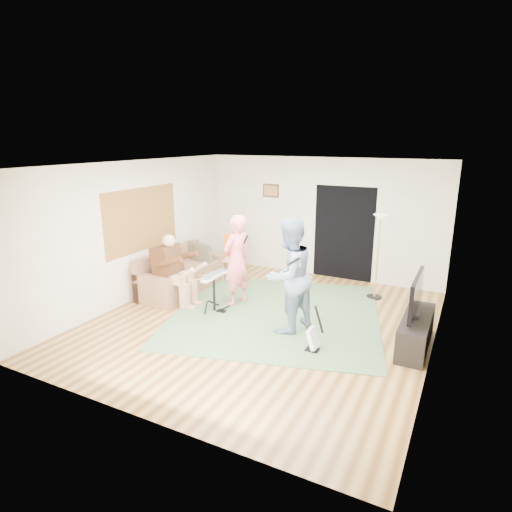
{
  "coord_description": "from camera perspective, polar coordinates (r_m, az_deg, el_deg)",
  "views": [
    {
      "loc": [
        3.05,
        -6.17,
        3.11
      ],
      "look_at": [
        -0.27,
        0.3,
        1.09
      ],
      "focal_mm": 30.0,
      "sensor_mm": 36.0,
      "label": 1
    }
  ],
  "objects": [
    {
      "name": "singer",
      "position": [
        8.08,
        -2.61,
        -0.59
      ],
      "size": [
        0.56,
        0.72,
        1.74
      ],
      "primitive_type": "imported",
      "rotation": [
        0.0,
        0.0,
        -1.82
      ],
      "color": "#F86B73",
      "rests_on": "floor"
    },
    {
      "name": "torchiere_lamp",
      "position": [
        8.64,
        16.03,
        1.87
      ],
      "size": [
        0.3,
        0.3,
        1.69
      ],
      "color": "black",
      "rests_on": "floor"
    },
    {
      "name": "drummer",
      "position": [
        8.34,
        -10.7,
        -2.81
      ],
      "size": [
        0.88,
        0.49,
        1.35
      ],
      "color": "#482814",
      "rests_on": "sofa"
    },
    {
      "name": "television",
      "position": [
        6.84,
        20.59,
        -4.82
      ],
      "size": [
        0.06,
        1.14,
        0.59
      ],
      "primitive_type": "cube",
      "color": "black",
      "rests_on": "tv_cabinet"
    },
    {
      "name": "guitarist",
      "position": [
        6.94,
        4.4,
        -2.66
      ],
      "size": [
        1.0,
        1.12,
        1.9
      ],
      "primitive_type": "imported",
      "rotation": [
        0.0,
        0.0,
        -1.93
      ],
      "color": "slate",
      "rests_on": "floor"
    },
    {
      "name": "picture_frame",
      "position": [
        10.19,
        2.0,
        8.69
      ],
      "size": [
        0.42,
        0.03,
        0.32
      ],
      "primitive_type": "cube",
      "color": "#3F2314",
      "rests_on": "walls"
    },
    {
      "name": "window_blinds",
      "position": [
        8.75,
        -14.95,
        4.73
      ],
      "size": [
        0.0,
        2.05,
        2.05
      ],
      "primitive_type": "plane",
      "rotation": [
        1.57,
        0.0,
        1.57
      ],
      "color": "olive",
      "rests_on": "walls"
    },
    {
      "name": "drum_kit",
      "position": [
        7.92,
        -5.61,
        -5.14
      ],
      "size": [
        0.4,
        0.72,
        0.74
      ],
      "color": "black",
      "rests_on": "floor"
    },
    {
      "name": "microphone",
      "position": [
        7.88,
        -1.38,
        2.23
      ],
      "size": [
        0.06,
        0.06,
        0.24
      ],
      "primitive_type": null,
      "color": "black",
      "rests_on": "singer"
    },
    {
      "name": "doorway",
      "position": [
        9.72,
        11.61,
        2.96
      ],
      "size": [
        2.1,
        0.0,
        2.1
      ],
      "primitive_type": "plane",
      "rotation": [
        1.57,
        0.0,
        0.0
      ],
      "color": "black",
      "rests_on": "walls"
    },
    {
      "name": "floor",
      "position": [
        7.55,
        0.77,
        -8.79
      ],
      "size": [
        6.0,
        6.0,
        0.0
      ],
      "primitive_type": "plane",
      "color": "brown",
      "rests_on": "ground"
    },
    {
      "name": "guitar_held",
      "position": [
        6.77,
        6.02,
        -0.14
      ],
      "size": [
        0.13,
        0.6,
        0.26
      ],
      "primitive_type": null,
      "rotation": [
        0.0,
        0.0,
        -0.01
      ],
      "color": "white",
      "rests_on": "guitarist"
    },
    {
      "name": "walls",
      "position": [
        7.11,
        0.81,
        1.18
      ],
      "size": [
        5.5,
        6.0,
        2.7
      ],
      "primitive_type": null,
      "color": "silver",
      "rests_on": "floor"
    },
    {
      "name": "tv_cabinet",
      "position": [
        7.06,
        20.53,
        -9.45
      ],
      "size": [
        0.4,
        1.4,
        0.5
      ],
      "primitive_type": "cube",
      "color": "black",
      "rests_on": "floor"
    },
    {
      "name": "ceiling",
      "position": [
        6.9,
        0.85,
        12.11
      ],
      "size": [
        6.0,
        6.0,
        0.0
      ],
      "primitive_type": "plane",
      "rotation": [
        3.14,
        0.0,
        0.0
      ],
      "color": "white",
      "rests_on": "walls"
    },
    {
      "name": "dining_chair",
      "position": [
        9.75,
        -3.15,
        -0.92
      ],
      "size": [
        0.54,
        0.57,
        1.0
      ],
      "rotation": [
        0.0,
        0.0,
        0.35
      ],
      "color": "tan",
      "rests_on": "floor"
    },
    {
      "name": "guitar_spare",
      "position": [
        6.57,
        7.65,
        -10.81
      ],
      "size": [
        0.27,
        0.24,
        0.74
      ],
      "color": "black",
      "rests_on": "floor"
    },
    {
      "name": "sofa",
      "position": [
        9.15,
        -10.24,
        -2.76
      ],
      "size": [
        0.86,
        2.08,
        0.84
      ],
      "color": "#8B6045",
      "rests_on": "floor"
    },
    {
      "name": "area_rug",
      "position": [
        7.88,
        2.65,
        -7.67
      ],
      "size": [
        4.48,
        4.48,
        0.02
      ],
      "primitive_type": "cube",
      "rotation": [
        0.0,
        0.0,
        0.27
      ],
      "color": "#44683F",
      "rests_on": "floor"
    }
  ]
}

